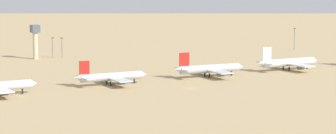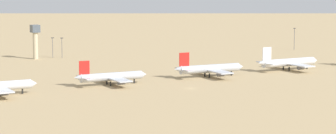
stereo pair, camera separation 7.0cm
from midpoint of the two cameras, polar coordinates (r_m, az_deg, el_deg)
name	(u,v)px [view 1 (the left image)]	position (r m, az deg, el deg)	size (l,w,h in m)	color
ground	(190,88)	(340.63, 1.73, -1.71)	(4000.00, 4000.00, 0.00)	tan
parked_jet_red_2	(111,77)	(351.14, -4.56, -0.77)	(38.33, 32.33, 12.65)	silver
parked_jet_red_3	(209,69)	(378.10, 3.27, -0.13)	(41.17, 34.88, 13.60)	silver
parked_jet_white_4	(288,62)	(409.62, 9.49, 0.36)	(41.65, 35.04, 13.76)	silver
control_tower	(35,38)	(464.84, -10.48, 2.23)	(5.20, 5.20, 21.86)	#C6B793
light_pole_west	(294,37)	(520.12, 9.97, 2.33)	(1.80, 0.50, 15.85)	#59595E
light_pole_mid	(62,46)	(469.43, -8.41, 1.66)	(1.80, 0.50, 13.17)	#59595E
light_pole_east	(53,46)	(470.15, -9.13, 1.66)	(1.80, 0.50, 13.26)	#59595E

